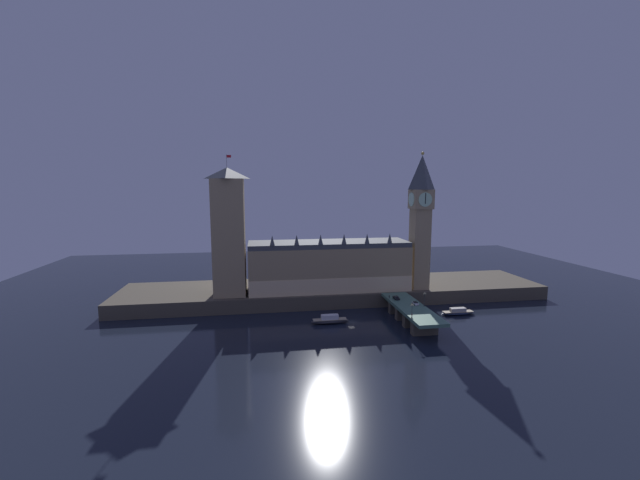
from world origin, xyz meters
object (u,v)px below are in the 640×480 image
(car_northbound_lead, at_px, (396,298))
(boat_upstream, at_px, (330,320))
(pedestrian_mid_walk, at_px, (424,304))
(street_lamp_near, at_px, (412,309))
(clock_tower, at_px, (420,217))
(pedestrian_far_rail, at_px, (389,297))
(car_southbound_trail, at_px, (415,303))
(boat_downstream, at_px, (458,312))
(street_lamp_mid, at_px, (425,297))
(pedestrian_near_rail, at_px, (412,315))
(victoria_tower, at_px, (229,232))

(car_northbound_lead, relative_size, boat_upstream, 0.28)
(pedestrian_mid_walk, bearing_deg, street_lamp_near, -128.64)
(clock_tower, bearing_deg, street_lamp_near, -115.60)
(pedestrian_mid_walk, height_order, pedestrian_far_rail, pedestrian_far_rail)
(street_lamp_near, bearing_deg, boat_upstream, 146.86)
(car_southbound_trail, height_order, boat_downstream, car_southbound_trail)
(pedestrian_far_rail, distance_m, boat_upstream, 31.84)
(car_southbound_trail, height_order, street_lamp_mid, street_lamp_mid)
(clock_tower, xyz_separation_m, street_lamp_near, (-21.78, -45.45, -32.45))
(boat_upstream, bearing_deg, pedestrian_near_rail, -31.58)
(clock_tower, relative_size, pedestrian_mid_walk, 44.16)
(car_southbound_trail, bearing_deg, victoria_tower, 158.84)
(car_northbound_lead, distance_m, boat_downstream, 29.39)
(car_northbound_lead, xyz_separation_m, boat_downstream, (28.17, -4.93, -6.76))
(clock_tower, bearing_deg, car_northbound_lead, -134.50)
(boat_downstream, bearing_deg, pedestrian_near_rail, -146.22)
(victoria_tower, xyz_separation_m, street_lamp_near, (73.19, -48.70, -26.41))
(street_lamp_near, xyz_separation_m, street_lamp_mid, (11.70, 14.72, 0.05))
(pedestrian_far_rail, xyz_separation_m, street_lamp_near, (-0.40, -28.23, 2.85))
(clock_tower, distance_m, boat_downstream, 49.49)
(clock_tower, relative_size, car_southbound_trail, 16.97)
(pedestrian_near_rail, bearing_deg, clock_tower, 64.38)
(victoria_tower, xyz_separation_m, street_lamp_mid, (84.89, -33.98, -26.35))
(pedestrian_near_rail, bearing_deg, pedestrian_mid_walk, 50.60)
(pedestrian_near_rail, distance_m, pedestrian_far_rail, 27.36)
(pedestrian_mid_walk, bearing_deg, pedestrian_near_rail, -129.40)
(victoria_tower, distance_m, car_northbound_lead, 84.77)
(street_lamp_mid, xyz_separation_m, boat_downstream, (19.59, 6.82, -9.87))
(pedestrian_far_rail, xyz_separation_m, boat_upstream, (-29.78, -9.06, -6.73))
(pedestrian_far_rail, height_order, boat_downstream, pedestrian_far_rail)
(pedestrian_far_rail, relative_size, boat_downstream, 0.10)
(street_lamp_mid, height_order, boat_upstream, street_lamp_mid)
(street_lamp_near, bearing_deg, boat_downstream, 34.54)
(clock_tower, xyz_separation_m, boat_downstream, (9.51, -23.92, -42.27))
(boat_downstream, bearing_deg, car_northbound_lead, 170.07)
(street_lamp_mid, distance_m, boat_upstream, 42.43)
(boat_upstream, bearing_deg, victoria_tower, 146.03)
(street_lamp_mid, bearing_deg, victoria_tower, 158.19)
(car_northbound_lead, bearing_deg, boat_downstream, -9.93)
(car_southbound_trail, height_order, pedestrian_far_rail, pedestrian_far_rail)
(victoria_tower, xyz_separation_m, boat_upstream, (43.81, -29.52, -35.99))
(street_lamp_near, distance_m, street_lamp_mid, 18.81)
(victoria_tower, distance_m, boat_downstream, 113.87)
(victoria_tower, height_order, boat_downstream, victoria_tower)
(pedestrian_mid_walk, height_order, street_lamp_near, street_lamp_near)
(car_southbound_trail, distance_m, boat_downstream, 24.10)
(clock_tower, height_order, pedestrian_mid_walk, clock_tower)
(clock_tower, relative_size, pedestrian_near_rail, 41.79)
(pedestrian_far_rail, bearing_deg, car_southbound_trail, -53.83)
(boat_upstream, bearing_deg, car_northbound_lead, 12.64)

